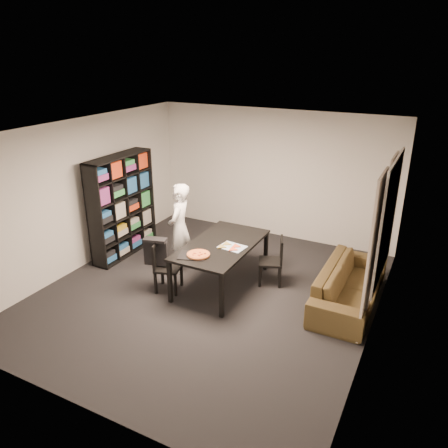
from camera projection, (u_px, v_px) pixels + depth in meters
The scene contains 16 objects.
room at pixel (207, 218), 6.55m from camera, with size 5.01×5.51×2.61m.
window_pane at pixel (388, 220), 5.92m from camera, with size 0.02×1.40×1.60m, color black.
window_frame at pixel (388, 220), 5.92m from camera, with size 0.03×1.52×1.72m, color white.
curtain_left at pixel (372, 257), 5.66m from camera, with size 0.03×0.70×2.25m, color beige.
curtain_right at pixel (384, 229), 6.52m from camera, with size 0.03×0.70×2.25m, color beige.
bookshelf at pixel (122, 206), 8.09m from camera, with size 0.35×1.50×1.90m, color black.
dining_table at pixel (221, 247), 7.04m from camera, with size 0.99×1.78×0.74m.
chair_left at pixel (163, 263), 6.97m from camera, with size 0.48×0.48×0.83m.
chair_right at pixel (275, 258), 7.17m from camera, with size 0.49×0.49×0.82m.
draped_jacket at pixel (156, 251), 6.92m from camera, with size 0.40×0.25×0.46m.
person at pixel (180, 228), 7.50m from camera, with size 0.58×0.38×1.59m, color silver.
baking_tray at pixel (192, 255), 6.61m from camera, with size 0.40×0.32×0.01m, color black.
pepperoni_pizza at pixel (198, 254), 6.60m from camera, with size 0.35×0.35×0.03m.
kitchen_towel at pixel (232, 247), 6.90m from camera, with size 0.40×0.30×0.01m, color silver.
pizza_slices at pixel (229, 246), 6.89m from camera, with size 0.37×0.31×0.01m, color #E08446, non-canonical shape.
sofa at pixel (350, 285), 6.67m from camera, with size 2.05×0.80×0.60m, color #3E3418.
Camera 1 is at (3.01, -5.33, 3.65)m, focal length 35.00 mm.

